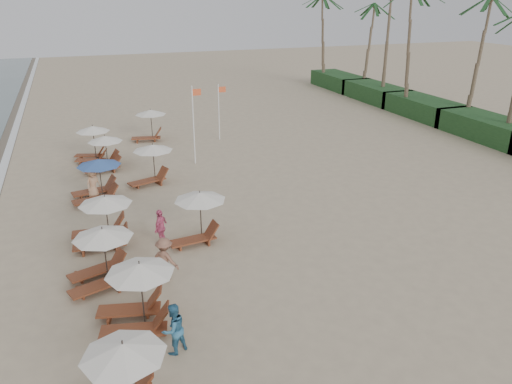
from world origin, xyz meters
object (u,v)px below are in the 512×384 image
object	(u,v)px
lounger_station_1	(134,298)
beachgoer_mid_a	(174,329)
lounger_station_6	(91,144)
beachgoer_far_a	(161,227)
beachgoer_far_b	(93,183)
beachgoer_mid_b	(165,259)
inland_station_0	(196,214)
inland_station_2	(148,123)
lounger_station_4	(95,182)
inland_station_1	(150,162)
lounger_station_2	(98,259)
lounger_station_3	(100,223)
flag_pole_near	(194,122)
lounger_station_5	(102,155)

from	to	relation	value
lounger_station_1	beachgoer_mid_a	bearing A→B (deg)	-61.15
lounger_station_6	beachgoer_mid_a	bearing A→B (deg)	-86.59
beachgoer_far_a	beachgoer_far_b	size ratio (longest dim) A/B	0.98
beachgoer_mid_b	inland_station_0	bearing A→B (deg)	-80.61
beachgoer_far_a	inland_station_2	bearing A→B (deg)	-150.65
lounger_station_4	lounger_station_1	bearing A→B (deg)	-87.70
inland_station_1	lounger_station_2	bearing A→B (deg)	-109.34
lounger_station_6	lounger_station_3	bearing A→B (deg)	-91.41
inland_station_0	beachgoer_mid_a	size ratio (longest dim) A/B	1.66
lounger_station_6	inland_station_0	xyz separation A→B (m)	(3.59, -13.33, 0.21)
beachgoer_far_b	flag_pole_near	bearing A→B (deg)	-8.72
lounger_station_4	lounger_station_6	bearing A→B (deg)	88.42
inland_station_0	beachgoer_far_a	size ratio (longest dim) A/B	1.67
beachgoer_far_a	beachgoer_far_b	distance (m)	6.94
lounger_station_4	beachgoer_mid_a	distance (m)	13.30
lounger_station_4	inland_station_2	xyz separation A→B (m)	(4.41, 10.46, 0.30)
lounger_station_1	lounger_station_6	distance (m)	18.39
lounger_station_4	inland_station_1	size ratio (longest dim) A/B	0.98
lounger_station_3	beachgoer_far_b	world-z (taller)	lounger_station_3
inland_station_0	beachgoer_far_b	bearing A→B (deg)	119.67
lounger_station_6	flag_pole_near	xyz separation A→B (m)	(6.13, -2.72, 1.57)
lounger_station_5	inland_station_1	xyz separation A→B (m)	(2.38, -3.50, 0.37)
lounger_station_4	beachgoer_far_a	size ratio (longest dim) A/B	1.69
lounger_station_4	beachgoer_far_a	xyz separation A→B (m)	(2.27, -6.18, -0.20)
lounger_station_1	beachgoer_mid_b	bearing A→B (deg)	59.78
inland_station_1	beachgoer_mid_b	bearing A→B (deg)	-96.29
inland_station_1	beachgoer_far_a	xyz separation A→B (m)	(-0.79, -7.60, -0.49)
lounger_station_6	beachgoer_far_b	bearing A→B (deg)	-92.66
beachgoer_mid_b	lounger_station_5	bearing A→B (deg)	-39.67
beachgoer_mid_b	beachgoer_far_b	bearing A→B (deg)	-32.51
lounger_station_2	beachgoer_mid_a	bearing A→B (deg)	-69.11
beachgoer_mid_a	beachgoer_far_b	bearing A→B (deg)	-109.10
lounger_station_4	inland_station_1	distance (m)	3.39
inland_station_2	flag_pole_near	world-z (taller)	flag_pole_near
beachgoer_far_b	inland_station_1	bearing A→B (deg)	-20.49
lounger_station_6	inland_station_0	size ratio (longest dim) A/B	0.90
lounger_station_5	beachgoer_mid_a	bearing A→B (deg)	-87.80
lounger_station_6	beachgoer_mid_a	size ratio (longest dim) A/B	1.50
lounger_station_5	inland_station_2	world-z (taller)	inland_station_2
inland_station_0	inland_station_2	xyz separation A→B (m)	(0.63, 16.95, -0.03)
lounger_station_5	inland_station_0	size ratio (longest dim) A/B	0.97
beachgoer_far_a	flag_pole_near	xyz separation A→B (m)	(4.04, 10.30, 1.88)
flag_pole_near	inland_station_0	bearing A→B (deg)	-103.47
lounger_station_1	lounger_station_2	distance (m)	3.17
inland_station_2	beachgoer_mid_b	bearing A→B (deg)	-97.29
lounger_station_4	lounger_station_2	bearing A→B (deg)	-92.79
inland_station_1	inland_station_2	xyz separation A→B (m)	(1.34, 9.04, 0.00)
inland_station_2	beachgoer_far_b	distance (m)	11.09
beachgoer_far_a	lounger_station_5	bearing A→B (deg)	-135.22
inland_station_0	inland_station_2	distance (m)	16.96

